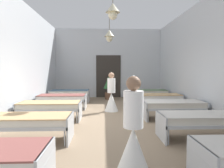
{
  "coord_description": "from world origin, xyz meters",
  "views": [
    {
      "loc": [
        -0.27,
        -6.39,
        1.55
      ],
      "look_at": [
        0.0,
        0.32,
        1.1
      ],
      "focal_mm": 33.04,
      "sensor_mm": 36.0,
      "label": 1
    }
  ],
  "objects_px": {
    "bed_left_row_1": "(27,121)",
    "nurse_near_aisle": "(133,139)",
    "bed_left_row_4": "(70,93)",
    "bed_left_row_3": "(62,98)",
    "bed_right_row_1": "(202,120)",
    "potted_plant": "(108,86)",
    "bed_left_row_2": "(50,106)",
    "bed_right_row_2": "(173,105)",
    "bed_right_row_3": "(158,97)",
    "bed_right_row_4": "(148,92)",
    "nurse_mid_aisle": "(111,97)"
  },
  "relations": [
    {
      "from": "bed_left_row_1",
      "to": "nurse_near_aisle",
      "type": "xyz_separation_m",
      "value": [
        2.11,
        -1.48,
        0.09
      ]
    },
    {
      "from": "bed_left_row_4",
      "to": "bed_left_row_3",
      "type": "bearing_deg",
      "value": -90.0
    },
    {
      "from": "bed_left_row_1",
      "to": "bed_right_row_1",
      "type": "height_order",
      "value": "same"
    },
    {
      "from": "bed_left_row_1",
      "to": "potted_plant",
      "type": "relative_size",
      "value": 1.56
    },
    {
      "from": "bed_left_row_2",
      "to": "bed_left_row_3",
      "type": "xyz_separation_m",
      "value": [
        0.0,
        1.9,
        0.0
      ]
    },
    {
      "from": "bed_right_row_2",
      "to": "bed_right_row_3",
      "type": "xyz_separation_m",
      "value": [
        0.0,
        1.9,
        0.0
      ]
    },
    {
      "from": "bed_left_row_4",
      "to": "potted_plant",
      "type": "relative_size",
      "value": 1.56
    },
    {
      "from": "nurse_near_aisle",
      "to": "bed_left_row_3",
      "type": "bearing_deg",
      "value": -123.88
    },
    {
      "from": "bed_right_row_1",
      "to": "bed_left_row_4",
      "type": "bearing_deg",
      "value": 124.28
    },
    {
      "from": "bed_right_row_4",
      "to": "nurse_near_aisle",
      "type": "relative_size",
      "value": 1.28
    },
    {
      "from": "bed_right_row_2",
      "to": "bed_right_row_4",
      "type": "distance_m",
      "value": 3.79
    },
    {
      "from": "bed_left_row_2",
      "to": "potted_plant",
      "type": "bearing_deg",
      "value": 67.3
    },
    {
      "from": "bed_left_row_3",
      "to": "nurse_near_aisle",
      "type": "xyz_separation_m",
      "value": [
        2.11,
        -5.28,
        0.09
      ]
    },
    {
      "from": "bed_right_row_1",
      "to": "bed_right_row_4",
      "type": "xyz_separation_m",
      "value": [
        0.0,
        5.69,
        0.0
      ]
    },
    {
      "from": "nurse_near_aisle",
      "to": "potted_plant",
      "type": "xyz_separation_m",
      "value": [
        -0.19,
        7.96,
        0.2
      ]
    },
    {
      "from": "bed_right_row_1",
      "to": "nurse_near_aisle",
      "type": "xyz_separation_m",
      "value": [
        -1.77,
        -1.48,
        0.09
      ]
    },
    {
      "from": "bed_left_row_4",
      "to": "potted_plant",
      "type": "height_order",
      "value": "potted_plant"
    },
    {
      "from": "bed_left_row_2",
      "to": "bed_right_row_2",
      "type": "distance_m",
      "value": 3.88
    },
    {
      "from": "bed_right_row_4",
      "to": "bed_left_row_1",
      "type": "bearing_deg",
      "value": -124.28
    },
    {
      "from": "bed_right_row_1",
      "to": "nurse_mid_aisle",
      "type": "xyz_separation_m",
      "value": [
        -1.92,
        3.24,
        0.09
      ]
    },
    {
      "from": "bed_left_row_4",
      "to": "potted_plant",
      "type": "xyz_separation_m",
      "value": [
        1.92,
        0.79,
        0.29
      ]
    },
    {
      "from": "bed_right_row_1",
      "to": "bed_left_row_4",
      "type": "height_order",
      "value": "same"
    },
    {
      "from": "bed_right_row_3",
      "to": "bed_right_row_4",
      "type": "bearing_deg",
      "value": 90.0
    },
    {
      "from": "bed_left_row_3",
      "to": "nurse_mid_aisle",
      "type": "height_order",
      "value": "nurse_mid_aisle"
    },
    {
      "from": "bed_left_row_2",
      "to": "bed_left_row_3",
      "type": "distance_m",
      "value": 1.9
    },
    {
      "from": "nurse_near_aisle",
      "to": "nurse_mid_aisle",
      "type": "height_order",
      "value": "same"
    },
    {
      "from": "bed_right_row_3",
      "to": "nurse_near_aisle",
      "type": "distance_m",
      "value": 5.57
    },
    {
      "from": "bed_left_row_2",
      "to": "bed_right_row_1",
      "type": "bearing_deg",
      "value": -26.06
    },
    {
      "from": "nurse_mid_aisle",
      "to": "nurse_near_aisle",
      "type": "bearing_deg",
      "value": 96.24
    },
    {
      "from": "bed_right_row_2",
      "to": "nurse_near_aisle",
      "type": "height_order",
      "value": "nurse_near_aisle"
    },
    {
      "from": "bed_left_row_1",
      "to": "nurse_mid_aisle",
      "type": "distance_m",
      "value": 3.79
    },
    {
      "from": "bed_right_row_3",
      "to": "nurse_near_aisle",
      "type": "height_order",
      "value": "nurse_near_aisle"
    },
    {
      "from": "bed_right_row_1",
      "to": "bed_right_row_3",
      "type": "distance_m",
      "value": 3.79
    },
    {
      "from": "nurse_near_aisle",
      "to": "nurse_mid_aisle",
      "type": "bearing_deg",
      "value": -143.83
    },
    {
      "from": "bed_left_row_2",
      "to": "bed_right_row_3",
      "type": "relative_size",
      "value": 1.0
    },
    {
      "from": "bed_left_row_4",
      "to": "bed_left_row_2",
      "type": "bearing_deg",
      "value": -90.0
    },
    {
      "from": "bed_left_row_4",
      "to": "bed_right_row_4",
      "type": "distance_m",
      "value": 3.88
    },
    {
      "from": "bed_right_row_2",
      "to": "potted_plant",
      "type": "xyz_separation_m",
      "value": [
        -1.96,
        4.58,
        0.29
      ]
    },
    {
      "from": "bed_left_row_1",
      "to": "bed_left_row_4",
      "type": "bearing_deg",
      "value": 90.0
    },
    {
      "from": "bed_left_row_4",
      "to": "bed_right_row_4",
      "type": "xyz_separation_m",
      "value": [
        3.88,
        0.0,
        0.0
      ]
    },
    {
      "from": "bed_left_row_2",
      "to": "bed_right_row_3",
      "type": "xyz_separation_m",
      "value": [
        3.88,
        1.9,
        0.0
      ]
    },
    {
      "from": "bed_left_row_3",
      "to": "bed_left_row_4",
      "type": "relative_size",
      "value": 1.0
    },
    {
      "from": "bed_right_row_1",
      "to": "bed_right_row_4",
      "type": "distance_m",
      "value": 5.69
    },
    {
      "from": "bed_left_row_2",
      "to": "potted_plant",
      "type": "relative_size",
      "value": 1.56
    },
    {
      "from": "bed_left_row_3",
      "to": "bed_right_row_2",
      "type": "bearing_deg",
      "value": -26.06
    },
    {
      "from": "potted_plant",
      "to": "bed_right_row_2",
      "type": "bearing_deg",
      "value": -66.79
    },
    {
      "from": "bed_left_row_1",
      "to": "bed_left_row_2",
      "type": "bearing_deg",
      "value": 90.0
    },
    {
      "from": "bed_right_row_4",
      "to": "potted_plant",
      "type": "height_order",
      "value": "potted_plant"
    },
    {
      "from": "bed_right_row_3",
      "to": "bed_right_row_4",
      "type": "xyz_separation_m",
      "value": [
        0.0,
        1.9,
        0.0
      ]
    },
    {
      "from": "bed_right_row_4",
      "to": "nurse_near_aisle",
      "type": "distance_m",
      "value": 7.39
    }
  ]
}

